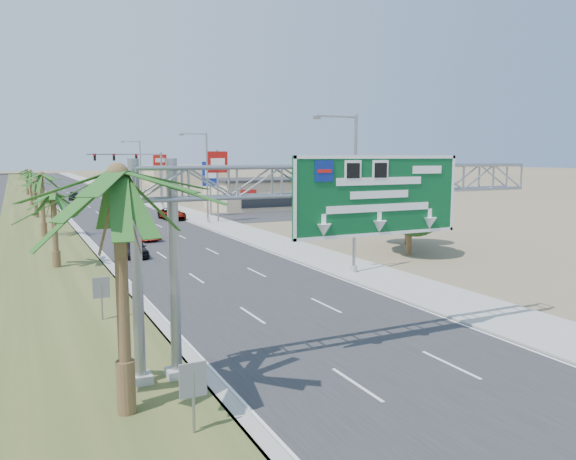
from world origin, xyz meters
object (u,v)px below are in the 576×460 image
(pole_sign_blue, at_px, (210,176))
(car_right_lane, at_px, (172,214))
(pole_sign_red_near, at_px, (217,166))
(car_left_lane, at_px, (134,248))
(car_mid_lane, at_px, (145,232))
(car_far, at_px, (74,196))
(pole_sign_red_far, at_px, (160,164))
(sign_gantry, at_px, (337,195))
(palm_near, at_px, (118,176))
(store_building, at_px, (274,194))
(signal_mast, at_px, (147,175))

(pole_sign_blue, bearing_deg, car_right_lane, -163.11)
(pole_sign_red_near, bearing_deg, car_left_lane, -124.72)
(car_mid_lane, relative_size, pole_sign_red_near, 0.52)
(car_mid_lane, xyz_separation_m, car_far, (-1.12, 52.10, -0.07))
(car_right_lane, relative_size, pole_sign_red_far, 0.63)
(sign_gantry, xyz_separation_m, palm_near, (-8.14, -1.93, 0.87))
(car_right_lane, xyz_separation_m, pole_sign_red_near, (4.18, -4.49, 5.68))
(car_right_lane, bearing_deg, car_far, 98.23)
(car_left_lane, bearing_deg, car_far, 88.31)
(palm_near, xyz_separation_m, car_far, (6.58, 86.43, -6.29))
(car_mid_lane, height_order, pole_sign_red_near, pole_sign_red_near)
(car_far, height_order, pole_sign_blue, pole_sign_blue)
(car_left_lane, distance_m, pole_sign_red_near, 23.49)
(palm_near, xyz_separation_m, car_right_lane, (14.02, 49.34, -6.24))
(sign_gantry, relative_size, car_mid_lane, 3.90)
(car_mid_lane, bearing_deg, car_far, 84.86)
(car_left_lane, distance_m, car_far, 60.32)
(pole_sign_blue, bearing_deg, car_left_lane, -119.62)
(pole_sign_red_near, bearing_deg, pole_sign_red_far, 90.00)
(palm_near, height_order, store_building, palm_near)
(store_building, xyz_separation_m, car_right_lane, (-17.18, -8.66, -1.31))
(signal_mast, bearing_deg, palm_near, -102.66)
(sign_gantry, height_order, car_right_lane, sign_gantry)
(palm_near, height_order, car_far, palm_near)
(palm_near, relative_size, store_building, 0.46)
(sign_gantry, relative_size, pole_sign_red_far, 2.12)
(car_right_lane, distance_m, pole_sign_red_far, 24.17)
(pole_sign_red_near, height_order, pole_sign_red_far, pole_sign_red_near)
(palm_near, distance_m, car_mid_lane, 35.73)
(sign_gantry, bearing_deg, pole_sign_red_far, 81.88)
(sign_gantry, relative_size, signal_mast, 1.63)
(sign_gantry, distance_m, car_left_lane, 24.96)
(car_mid_lane, bearing_deg, store_building, 38.85)
(store_building, bearing_deg, pole_sign_blue, -149.30)
(pole_sign_red_far, bearing_deg, car_mid_lane, -105.38)
(palm_near, bearing_deg, signal_mast, 77.34)
(sign_gantry, bearing_deg, store_building, 67.64)
(car_left_lane, xyz_separation_m, car_mid_lane, (2.48, 8.20, 0.04))
(store_building, height_order, car_mid_lane, store_building)
(palm_near, bearing_deg, car_far, 85.65)
(store_building, bearing_deg, car_far, 130.89)
(car_far, relative_size, pole_sign_red_far, 0.56)
(car_far, distance_m, pole_sign_red_far, 18.98)
(car_right_lane, bearing_deg, pole_sign_red_near, -50.13)
(car_left_lane, bearing_deg, pole_sign_red_far, 73.96)
(car_mid_lane, distance_m, car_right_lane, 16.29)
(car_right_lane, height_order, car_far, car_right_lane)
(car_right_lane, bearing_deg, car_left_lane, -113.85)
(store_building, height_order, car_left_lane, store_building)
(store_building, distance_m, car_mid_lane, 33.38)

